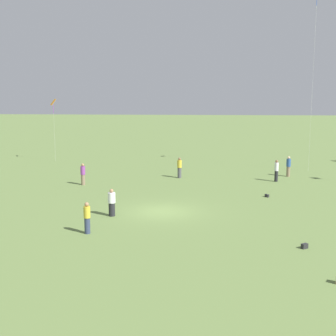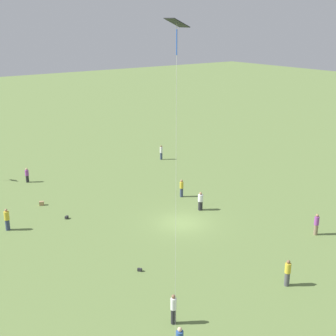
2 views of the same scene
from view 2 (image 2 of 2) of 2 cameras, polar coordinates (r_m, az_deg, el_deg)
ground_plane at (r=40.67m, az=1.79°, el=-6.71°), size 240.00×240.00×0.00m
person_0 at (r=41.22m, az=-19.03°, el=-5.96°), size 0.60×0.60×1.90m
person_1 at (r=43.12m, az=3.98°, el=-4.07°), size 0.54×0.54×1.75m
person_2 at (r=27.90m, az=0.67°, el=-16.81°), size 0.44×0.44×1.90m
person_3 at (r=52.60m, az=-16.81°, el=-0.84°), size 0.55×0.55×1.60m
person_4 at (r=58.59m, az=-0.83°, el=1.92°), size 0.48×0.48×1.83m
person_6 at (r=40.05m, az=17.64°, el=-6.57°), size 0.54×0.54×1.82m
person_7 at (r=46.19m, az=1.66°, el=-2.48°), size 0.50×0.50×1.78m
person_8 at (r=32.32m, az=14.37°, el=-12.29°), size 0.47×0.47×1.86m
kite_3 at (r=16.40m, az=1.05°, el=12.55°), size 0.76×0.72×16.79m
picnic_bag_0 at (r=42.39m, az=-12.25°, el=-5.90°), size 0.35×0.39×0.25m
picnic_bag_1 at (r=33.40m, az=-3.47°, el=-12.28°), size 0.35×0.32×0.21m
picnic_bag_2 at (r=45.93m, az=-15.16°, el=-4.17°), size 0.47×0.53×0.38m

